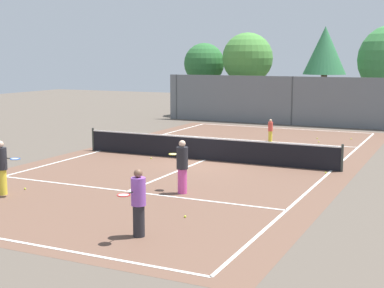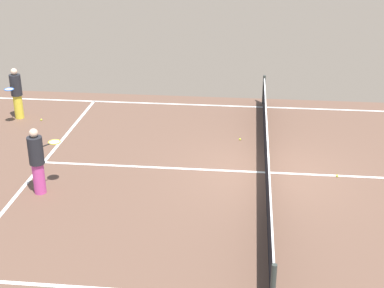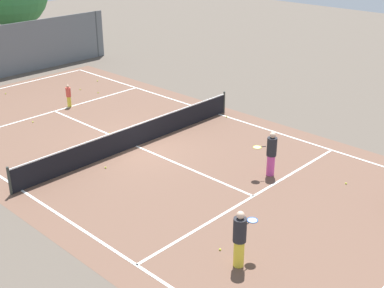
{
  "view_description": "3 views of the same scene",
  "coord_description": "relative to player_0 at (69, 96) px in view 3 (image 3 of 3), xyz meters",
  "views": [
    {
      "loc": [
        9.87,
        -22.12,
        4.51
      ],
      "look_at": [
        0.76,
        -2.93,
        1.18
      ],
      "focal_mm": 52.59,
      "sensor_mm": 36.0,
      "label": 1
    },
    {
      "loc": [
        14.09,
        -0.59,
        6.86
      ],
      "look_at": [
        -0.1,
        -2.08,
        0.74
      ],
      "focal_mm": 52.09,
      "sensor_mm": 36.0,
      "label": 2
    },
    {
      "loc": [
        -13.16,
        -15.89,
        9.14
      ],
      "look_at": [
        0.51,
        -2.88,
        0.82
      ],
      "focal_mm": 48.17,
      "sensor_mm": 36.0,
      "label": 3
    }
  ],
  "objects": [
    {
      "name": "tennis_ball_8",
      "position": [
        -4.24,
        -14.11,
        -0.58
      ],
      "size": [
        0.07,
        0.07,
        0.07
      ],
      "primitive_type": "sphere",
      "color": "#CCE533",
      "rests_on": "ground_plane"
    },
    {
      "name": "tennis_ball_7",
      "position": [
        2.06,
        1.98,
        -0.58
      ],
      "size": [
        0.07,
        0.07,
        0.07
      ],
      "primitive_type": "sphere",
      "color": "#CCE533",
      "rests_on": "ground_plane"
    },
    {
      "name": "ground_plane",
      "position": [
        -0.94,
        -6.44,
        -0.61
      ],
      "size": [
        80.0,
        80.0,
        0.0
      ],
      "primitive_type": "plane",
      "color": "brown"
    },
    {
      "name": "player_0",
      "position": [
        0.0,
        0.0,
        0.0
      ],
      "size": [
        0.26,
        0.26,
        1.2
      ],
      "color": "yellow",
      "rests_on": "ground_plane"
    },
    {
      "name": "tennis_ball_5",
      "position": [
        2.18,
        -14.79,
        -0.58
      ],
      "size": [
        0.07,
        0.07,
        0.07
      ],
      "primitive_type": "sphere",
      "color": "#CCE533",
      "rests_on": "ground_plane"
    },
    {
      "name": "player_1",
      "position": [
        -4.42,
        -14.95,
        0.31
      ],
      "size": [
        0.95,
        0.38,
        1.79
      ],
      "color": "yellow",
      "rests_on": "ground_plane"
    },
    {
      "name": "tennis_ball_2",
      "position": [
        3.77,
        2.64,
        -0.58
      ],
      "size": [
        0.07,
        0.07,
        0.07
      ],
      "primitive_type": "sphere",
      "color": "#CCE533",
      "rests_on": "ground_plane"
    },
    {
      "name": "tennis_ball_0",
      "position": [
        -2.55,
        -0.64,
        -0.58
      ],
      "size": [
        0.07,
        0.07,
        0.07
      ],
      "primitive_type": "sphere",
      "color": "#CCE533",
      "rests_on": "ground_plane"
    },
    {
      "name": "tennis_ball_9",
      "position": [
        4.46,
        -7.02,
        -0.58
      ],
      "size": [
        0.07,
        0.07,
        0.07
      ],
      "primitive_type": "sphere",
      "color": "#CCE533",
      "rests_on": "ground_plane"
    },
    {
      "name": "tennis_ball_4",
      "position": [
        -1.29,
        4.4,
        -0.58
      ],
      "size": [
        0.07,
        0.07,
        0.07
      ],
      "primitive_type": "sphere",
      "color": "#CCE533",
      "rests_on": "ground_plane"
    },
    {
      "name": "tennis_ball_6",
      "position": [
        -0.88,
        -4.49,
        -0.58
      ],
      "size": [
        0.07,
        0.07,
        0.07
      ],
      "primitive_type": "sphere",
      "color": "#CCE533",
      "rests_on": "ground_plane"
    },
    {
      "name": "court_surface",
      "position": [
        -0.94,
        -6.44,
        -0.61
      ],
      "size": [
        13.0,
        25.0,
        0.01
      ],
      "color": "brown",
      "rests_on": "ground_plane"
    },
    {
      "name": "tennis_net",
      "position": [
        -0.94,
        -6.44,
        -0.1
      ],
      "size": [
        11.9,
        0.1,
        1.1
      ],
      "color": "#333833",
      "rests_on": "ground_plane"
    },
    {
      "name": "tennis_ball_1",
      "position": [
        -3.2,
        -7.21,
        -0.58
      ],
      "size": [
        0.07,
        0.07,
        0.07
      ],
      "primitive_type": "sphere",
      "color": "#CCE533",
      "rests_on": "ground_plane"
    },
    {
      "name": "tennis_ball_3",
      "position": [
        2.42,
        0.76,
        -0.58
      ],
      "size": [
        0.07,
        0.07,
        0.07
      ],
      "primitive_type": "sphere",
      "color": "#CCE533",
      "rests_on": "ground_plane"
    },
    {
      "name": "player_3",
      "position": [
        0.84,
        -12.27,
        0.31
      ],
      "size": [
        0.91,
        0.74,
        1.79
      ],
      "color": "#D14799",
      "rests_on": "ground_plane"
    }
  ]
}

